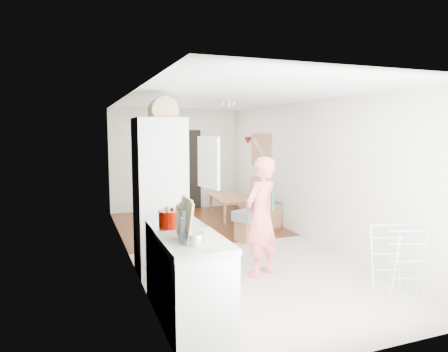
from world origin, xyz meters
TOP-DOWN VIEW (x-y plane):
  - room_shell at (0.00, 0.00)m, footprint 3.20×7.00m
  - floor at (0.00, 0.00)m, footprint 3.20×7.00m
  - wood_floor_overlay at (0.00, 1.85)m, footprint 3.20×3.30m
  - sage_wall_panel at (-1.59, -2.00)m, footprint 0.02×3.00m
  - tile_splashback at (-1.59, -2.55)m, footprint 0.02×1.90m
  - doorway_recess at (0.20, 3.48)m, footprint 0.90×0.04m
  - base_cabinet at (-1.30, -2.55)m, footprint 0.60×0.90m
  - worktop at (-1.30, -2.55)m, footprint 0.62×0.92m
  - range_cooker at (-1.30, -1.80)m, footprint 0.60×0.60m
  - cooker_top at (-1.30, -1.80)m, footprint 0.60×0.60m
  - fridge_housing at (-1.27, -0.78)m, footprint 0.66×0.66m
  - fridge_door at (-0.66, -1.08)m, footprint 0.14×0.56m
  - fridge_interior at (-0.96, -0.78)m, footprint 0.02×0.52m
  - pinboard at (1.58, 1.90)m, footprint 0.03×0.90m
  - pinboard_frame at (1.57, 1.90)m, footprint 0.00×0.94m
  - wall_sconce at (1.54, 2.55)m, footprint 0.18×0.18m
  - person at (-0.02, -1.40)m, footprint 0.84×0.75m
  - dining_table at (0.96, 2.09)m, footprint 0.78×1.25m
  - dining_chair at (1.27, 1.00)m, footprint 0.58×0.58m
  - stool at (0.47, 0.21)m, footprint 0.39×0.39m
  - grey_drape at (0.46, 0.17)m, footprint 0.51×0.51m
  - drying_rack at (1.22, -2.59)m, footprint 0.54×0.51m
  - bread_bin at (-1.22, -0.85)m, footprint 0.37×0.35m
  - red_casserole at (-1.37, -1.92)m, footprint 0.31×0.31m
  - steel_pan at (-1.34, -2.68)m, footprint 0.21×0.21m
  - held_bottle at (0.08, -1.54)m, footprint 0.05×0.05m
  - bottle_a at (-1.33, -2.29)m, footprint 0.09×0.09m
  - bottle_b at (-1.35, -2.21)m, footprint 0.06×0.06m
  - bottle_c at (-1.40, -2.56)m, footprint 0.12×0.12m
  - pepper_mill_front at (-1.37, -2.22)m, footprint 0.07×0.07m
  - pepper_mill_back at (-1.44, -2.02)m, footprint 0.07×0.07m
  - chopping_boards at (-1.39, -2.57)m, footprint 0.05×0.31m

SIDE VIEW (x-z plane):
  - floor at x=0.00m, z-range -0.01..0.01m
  - wood_floor_overlay at x=0.00m, z-range 0.00..0.01m
  - stool at x=0.47m, z-range 0.00..0.39m
  - dining_table at x=0.96m, z-range 0.00..0.42m
  - drying_rack at x=1.22m, z-range 0.00..0.85m
  - base_cabinet at x=-1.30m, z-range 0.00..0.86m
  - range_cooker at x=-1.30m, z-range 0.00..0.88m
  - grey_drape at x=0.46m, z-range 0.39..0.56m
  - dining_chair at x=1.27m, z-range 0.00..1.06m
  - worktop at x=-1.30m, z-range 0.86..0.92m
  - cooker_top at x=-1.30m, z-range 0.88..0.92m
  - person at x=-0.02m, z-range 0.00..1.93m
  - steel_pan at x=-1.34m, z-range 0.92..1.02m
  - doorway_recess at x=0.20m, z-range 0.00..2.00m
  - red_casserole at x=-1.37m, z-range 0.92..1.10m
  - pepper_mill_back at x=-1.44m, z-range 0.92..1.12m
  - bottle_c at x=-1.40m, z-range 0.92..1.15m
  - pepper_mill_front at x=-1.37m, z-range 0.92..1.16m
  - held_bottle at x=0.08m, z-range 0.92..1.17m
  - bottle_b at x=-1.35m, z-range 0.92..1.18m
  - fridge_housing at x=-1.27m, z-range 0.00..2.15m
  - bottle_a at x=-1.33m, z-range 0.92..1.24m
  - chopping_boards at x=-1.39m, z-range 0.92..1.34m
  - tile_splashback at x=-1.59m, z-range 0.90..1.40m
  - room_shell at x=0.00m, z-range 0.00..2.50m
  - fridge_door at x=-0.66m, z-range 1.20..1.90m
  - fridge_interior at x=-0.96m, z-range 1.22..1.88m
  - pinboard at x=1.58m, z-range 1.20..1.90m
  - pinboard_frame at x=1.57m, z-range 1.18..1.92m
  - wall_sconce at x=1.54m, z-range 1.67..1.83m
  - sage_wall_panel at x=-1.59m, z-range 1.20..2.50m
  - bread_bin at x=-1.22m, z-range 2.15..2.35m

